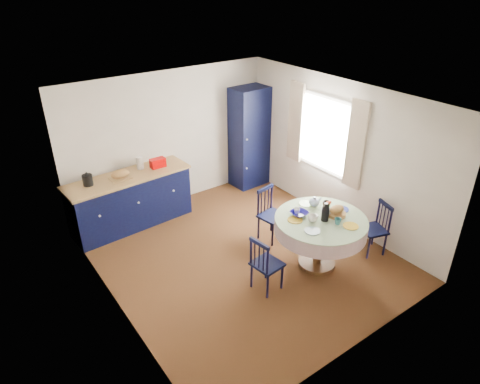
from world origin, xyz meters
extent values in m
plane|color=black|center=(0.00, 0.00, 0.00)|extent=(4.50, 4.50, 0.00)
plane|color=white|center=(0.00, 0.00, 2.50)|extent=(4.50, 4.50, 0.00)
cube|color=silver|center=(0.00, 2.25, 1.25)|extent=(4.00, 0.02, 2.50)
cube|color=silver|center=(-2.00, 0.00, 1.25)|extent=(0.02, 4.50, 2.50)
cube|color=silver|center=(2.00, 0.00, 1.25)|extent=(0.02, 4.50, 2.50)
plane|color=white|center=(2.00, 0.30, 1.50)|extent=(0.00, 1.20, 1.20)
cube|color=beige|center=(1.92, -0.40, 1.55)|extent=(0.05, 0.34, 1.45)
cube|color=beige|center=(1.92, 1.00, 1.55)|extent=(0.05, 0.34, 1.45)
cube|color=black|center=(-1.00, 1.90, 0.45)|extent=(2.08, 0.74, 0.90)
cube|color=#9F7049|center=(-1.00, 1.90, 0.92)|extent=(2.15, 0.78, 0.04)
cube|color=#960100|center=(-0.43, 1.95, 1.02)|extent=(0.27, 0.16, 0.16)
cube|color=#9F7049|center=(-1.13, 1.85, 0.95)|extent=(0.35, 0.26, 0.02)
ellipsoid|color=#B27245|center=(-1.13, 1.85, 1.03)|extent=(0.31, 0.20, 0.13)
cylinder|color=silver|center=(-0.71, 2.06, 1.05)|extent=(0.12, 0.12, 0.22)
cube|color=black|center=(1.63, 2.00, 1.01)|extent=(0.73, 0.54, 2.02)
cylinder|color=white|center=(1.35, 1.74, 1.11)|extent=(0.04, 0.02, 0.04)
cylinder|color=white|center=(1.35, 1.74, 0.51)|extent=(0.04, 0.02, 0.04)
cylinder|color=#543318|center=(0.80, -0.84, 0.03)|extent=(0.56, 0.56, 0.05)
cylinder|color=#543318|center=(0.80, -0.84, 0.40)|extent=(0.12, 0.12, 0.74)
cylinder|color=#543318|center=(0.80, -0.84, 0.79)|extent=(1.28, 1.28, 0.03)
cylinder|color=silver|center=(0.80, -0.84, 0.69)|extent=(1.34, 1.34, 0.22)
cylinder|color=silver|center=(0.80, -0.84, 0.81)|extent=(1.34, 1.34, 0.01)
cylinder|color=#83A2AE|center=(0.46, -1.00, 0.82)|extent=(0.22, 0.22, 0.01)
cylinder|color=gold|center=(0.99, -1.23, 0.82)|extent=(0.22, 0.22, 0.01)
cylinder|color=navy|center=(1.24, -0.83, 0.82)|extent=(0.22, 0.22, 0.01)
cylinder|color=#86BA71|center=(0.92, -0.39, 0.82)|extent=(0.22, 0.22, 0.01)
cylinder|color=gold|center=(0.47, -0.65, 0.82)|extent=(0.22, 0.22, 0.01)
cylinder|color=olive|center=(1.04, -0.90, 0.84)|extent=(0.28, 0.28, 0.05)
ellipsoid|color=#B27245|center=(1.04, -0.90, 0.92)|extent=(0.26, 0.16, 0.11)
cube|color=silver|center=(0.74, -0.76, 0.83)|extent=(0.10, 0.07, 0.04)
cylinder|color=black|center=(0.00, -0.94, 0.20)|extent=(0.03, 0.03, 0.39)
cylinder|color=black|center=(-0.04, -0.63, 0.20)|extent=(0.03, 0.03, 0.39)
cylinder|color=black|center=(-0.29, -0.98, 0.20)|extent=(0.03, 0.03, 0.39)
cylinder|color=black|center=(-0.33, -0.67, 0.20)|extent=(0.03, 0.03, 0.39)
cube|color=black|center=(-0.16, -0.80, 0.41)|extent=(0.41, 0.43, 0.04)
cylinder|color=black|center=(-0.31, -0.98, 0.63)|extent=(0.03, 0.03, 0.44)
cylinder|color=black|center=(-0.35, -0.67, 0.63)|extent=(0.03, 0.03, 0.44)
cube|color=black|center=(-0.33, -0.82, 0.83)|extent=(0.08, 0.35, 0.05)
cylinder|color=black|center=(-0.32, -0.91, 0.61)|extent=(0.02, 0.02, 0.37)
cylinder|color=black|center=(-0.33, -0.82, 0.61)|extent=(0.02, 0.02, 0.37)
cylinder|color=black|center=(-0.34, -0.74, 0.61)|extent=(0.02, 0.02, 0.37)
cylinder|color=black|center=(0.56, -0.06, 0.20)|extent=(0.03, 0.03, 0.41)
cylinder|color=black|center=(0.88, 0.00, 0.20)|extent=(0.03, 0.03, 0.41)
cylinder|color=black|center=(0.51, 0.24, 0.20)|extent=(0.03, 0.03, 0.41)
cylinder|color=black|center=(0.83, 0.30, 0.20)|extent=(0.03, 0.03, 0.41)
cube|color=black|center=(0.70, 0.12, 0.43)|extent=(0.46, 0.44, 0.04)
cylinder|color=black|center=(0.51, 0.26, 0.66)|extent=(0.03, 0.03, 0.46)
cylinder|color=black|center=(0.83, 0.32, 0.66)|extent=(0.03, 0.03, 0.46)
cube|color=black|center=(0.67, 0.29, 0.87)|extent=(0.36, 0.10, 0.06)
cylinder|color=black|center=(0.58, 0.28, 0.64)|extent=(0.02, 0.02, 0.38)
cylinder|color=black|center=(0.67, 0.29, 0.64)|extent=(0.02, 0.02, 0.38)
cylinder|color=black|center=(0.75, 0.30, 0.64)|extent=(0.02, 0.02, 0.38)
cylinder|color=black|center=(1.64, -0.90, 0.19)|extent=(0.03, 0.03, 0.39)
cylinder|color=black|center=(1.54, -1.19, 0.19)|extent=(0.03, 0.03, 0.39)
cylinder|color=black|center=(1.91, -0.99, 0.19)|extent=(0.03, 0.03, 0.39)
cylinder|color=black|center=(1.82, -1.28, 0.19)|extent=(0.03, 0.03, 0.39)
cube|color=black|center=(1.73, -1.09, 0.41)|extent=(0.46, 0.47, 0.04)
cylinder|color=black|center=(1.93, -1.00, 0.62)|extent=(0.03, 0.03, 0.43)
cylinder|color=black|center=(1.84, -1.29, 0.62)|extent=(0.03, 0.03, 0.43)
cube|color=black|center=(1.88, -1.14, 0.82)|extent=(0.14, 0.34, 0.05)
cylinder|color=black|center=(1.91, -1.06, 0.61)|extent=(0.02, 0.02, 0.36)
cylinder|color=black|center=(1.88, -1.14, 0.61)|extent=(0.02, 0.02, 0.36)
cylinder|color=black|center=(1.86, -1.22, 0.61)|extent=(0.02, 0.02, 0.36)
imported|color=silver|center=(0.64, -0.82, 0.87)|extent=(0.13, 0.13, 0.10)
imported|color=#266165|center=(0.88, -1.08, 0.86)|extent=(0.10, 0.10, 0.09)
imported|color=black|center=(1.11, -0.63, 0.86)|extent=(0.11, 0.11, 0.09)
imported|color=silver|center=(0.61, -0.52, 0.86)|extent=(0.09, 0.09, 0.09)
imported|color=#110C68|center=(0.61, -0.58, 0.85)|extent=(0.25, 0.25, 0.06)
camera|label=1|loc=(-3.24, -4.43, 4.05)|focal=32.00mm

